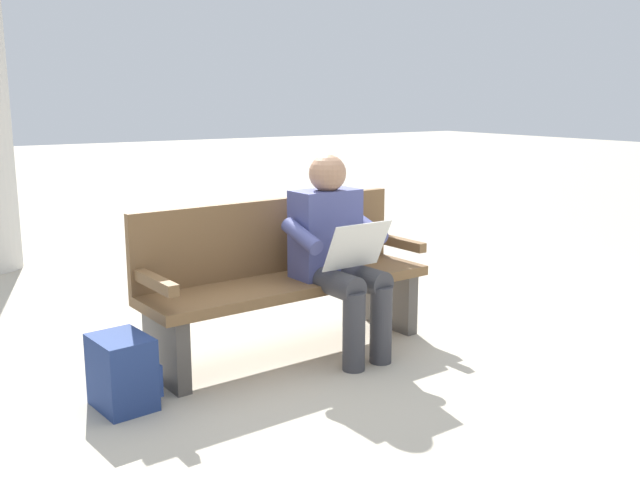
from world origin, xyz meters
The scene contains 4 objects.
ground_plane centered at (0.00, 0.00, 0.00)m, with size 40.00×40.00×0.00m, color #B7AD99.
bench_near centered at (0.00, -0.07, 0.46)m, with size 1.82×0.58×0.90m.
person_seated centered at (-0.23, 0.15, 0.63)m, with size 0.59×0.59×1.18m.
backpack centered at (1.09, 0.21, 0.18)m, with size 0.31×0.34×0.36m.
Camera 1 is at (2.09, 3.51, 1.51)m, focal length 40.10 mm.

